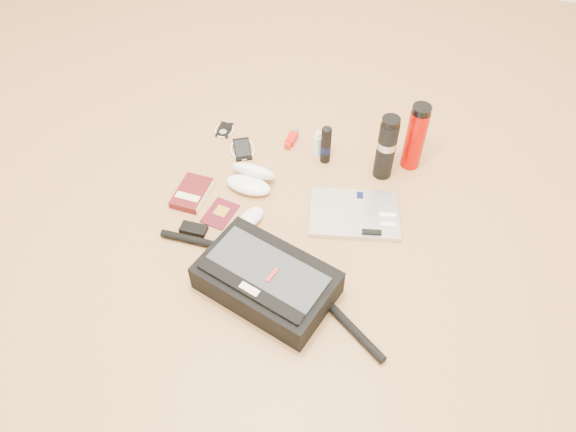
{
  "coord_description": "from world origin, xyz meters",
  "views": [
    {
      "loc": [
        0.36,
        -1.23,
        1.63
      ],
      "look_at": [
        0.02,
        0.04,
        0.06
      ],
      "focal_mm": 35.0,
      "sensor_mm": 36.0,
      "label": 1
    }
  ],
  "objects_px": {
    "messenger_bag": "(266,280)",
    "book": "(192,193)",
    "laptop": "(355,214)",
    "thermos_red": "(415,137)",
    "thermos_black": "(386,148)"
  },
  "relations": [
    {
      "from": "messenger_bag",
      "to": "book",
      "type": "xyz_separation_m",
      "value": [
        -0.4,
        0.34,
        -0.04
      ]
    },
    {
      "from": "laptop",
      "to": "messenger_bag",
      "type": "bearing_deg",
      "value": -130.9
    },
    {
      "from": "book",
      "to": "thermos_red",
      "type": "relative_size",
      "value": 0.61
    },
    {
      "from": "messenger_bag",
      "to": "thermos_black",
      "type": "distance_m",
      "value": 0.72
    },
    {
      "from": "thermos_black",
      "to": "messenger_bag",
      "type": "bearing_deg",
      "value": -114.64
    },
    {
      "from": "messenger_bag",
      "to": "laptop",
      "type": "relative_size",
      "value": 2.33
    },
    {
      "from": "book",
      "to": "thermos_black",
      "type": "relative_size",
      "value": 0.63
    },
    {
      "from": "messenger_bag",
      "to": "laptop",
      "type": "bearing_deg",
      "value": 78.53
    },
    {
      "from": "thermos_black",
      "to": "thermos_red",
      "type": "bearing_deg",
      "value": 39.92
    },
    {
      "from": "laptop",
      "to": "thermos_red",
      "type": "height_order",
      "value": "thermos_red"
    },
    {
      "from": "thermos_black",
      "to": "thermos_red",
      "type": "height_order",
      "value": "thermos_red"
    },
    {
      "from": "book",
      "to": "thermos_red",
      "type": "xyz_separation_m",
      "value": [
        0.8,
        0.39,
        0.13
      ]
    },
    {
      "from": "laptop",
      "to": "book",
      "type": "distance_m",
      "value": 0.63
    },
    {
      "from": "messenger_bag",
      "to": "book",
      "type": "height_order",
      "value": "messenger_bag"
    },
    {
      "from": "thermos_black",
      "to": "thermos_red",
      "type": "distance_m",
      "value": 0.13
    }
  ]
}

